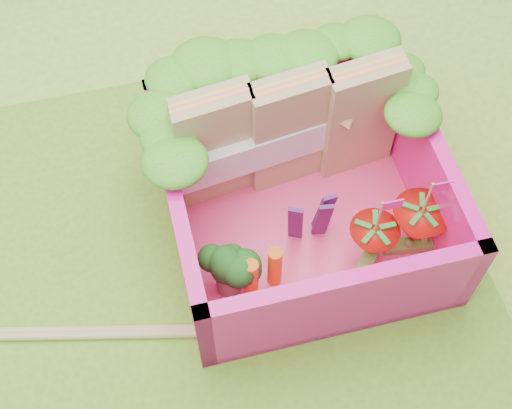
{
  "coord_description": "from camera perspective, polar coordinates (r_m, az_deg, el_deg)",
  "views": [
    {
      "loc": [
        -0.2,
        -1.61,
        3.21
      ],
      "look_at": [
        0.24,
        0.15,
        0.28
      ],
      "focal_mm": 50.0,
      "sensor_mm": 36.0,
      "label": 1
    }
  ],
  "objects": [
    {
      "name": "ground",
      "position": [
        3.59,
        -3.06,
        -5.15
      ],
      "size": [
        14.0,
        14.0,
        0.0
      ],
      "primitive_type": "plane",
      "color": "#87B733",
      "rests_on": "ground"
    },
    {
      "name": "carrot_sticks",
      "position": [
        3.33,
        0.56,
        -5.49
      ],
      "size": [
        0.19,
        0.11,
        0.29
      ],
      "color": "orange",
      "rests_on": "bento_floor"
    },
    {
      "name": "bento_box",
      "position": [
        3.46,
        3.78,
        1.02
      ],
      "size": [
        1.3,
        1.3,
        0.55
      ],
      "color": "#FE1590",
      "rests_on": "placemat"
    },
    {
      "name": "broccoli",
      "position": [
        3.29,
        -2.28,
        -5.17
      ],
      "size": [
        0.34,
        0.34,
        0.27
      ],
      "color": "#6BAD54",
      "rests_on": "bento_floor"
    },
    {
      "name": "purple_wedges",
      "position": [
        3.43,
        4.66,
        -1.09
      ],
      "size": [
        0.22,
        0.07,
        0.38
      ],
      "color": "#3F1750",
      "rests_on": "bento_floor"
    },
    {
      "name": "strawberry_left",
      "position": [
        3.47,
        9.25,
        -2.94
      ],
      "size": [
        0.24,
        0.24,
        0.48
      ],
      "color": "red",
      "rests_on": "bento_floor"
    },
    {
      "name": "lettuce_ruffle",
      "position": [
        3.46,
        2.02,
        10.11
      ],
      "size": [
        1.43,
        0.77,
        0.11
      ],
      "color": "#339A1C",
      "rests_on": "bento_box"
    },
    {
      "name": "snap_peas",
      "position": [
        3.56,
        10.57,
        -4.29
      ],
      "size": [
        0.6,
        0.29,
        0.05
      ],
      "color": "#5BA534",
      "rests_on": "bento_floor"
    },
    {
      "name": "bento_floor",
      "position": [
        3.67,
        3.56,
        -1.1
      ],
      "size": [
        1.3,
        1.3,
        0.05
      ],
      "primitive_type": "cube",
      "color": "#FF417B",
      "rests_on": "placemat"
    },
    {
      "name": "sandwich_stack",
      "position": [
        3.53,
        2.65,
        5.9
      ],
      "size": [
        1.26,
        0.33,
        0.69
      ],
      "color": "tan",
      "rests_on": "bento_floor"
    },
    {
      "name": "placemat",
      "position": [
        3.58,
        -3.07,
        -5.04
      ],
      "size": [
        2.6,
        2.6,
        0.03
      ],
      "primitive_type": "cube",
      "color": "#66A725",
      "rests_on": "ground"
    },
    {
      "name": "strawberry_right",
      "position": [
        3.54,
        12.75,
        -1.71
      ],
      "size": [
        0.28,
        0.28,
        0.52
      ],
      "color": "red",
      "rests_on": "bento_floor"
    }
  ]
}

